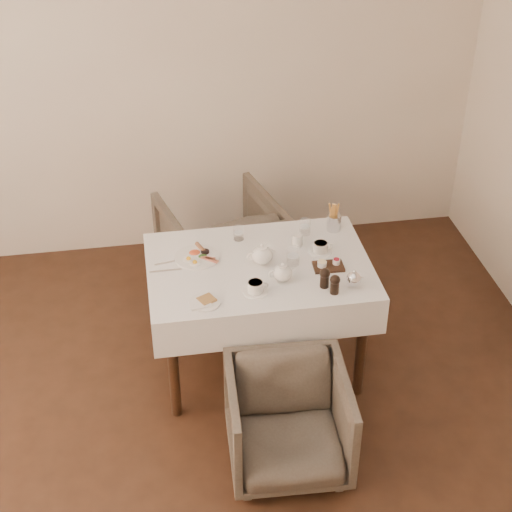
{
  "coord_description": "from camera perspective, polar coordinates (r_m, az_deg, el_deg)",
  "views": [
    {
      "loc": [
        -0.19,
        -2.63,
        3.32
      ],
      "look_at": [
        0.41,
        1.0,
        0.82
      ],
      "focal_mm": 55.0,
      "sensor_mm": 36.0,
      "label": 1
    }
  ],
  "objects": [
    {
      "name": "glass_right",
      "position": [
        4.75,
        3.58,
        2.14
      ],
      "size": [
        0.09,
        0.09,
        0.1
      ],
      "primitive_type": "cylinder",
      "rotation": [
        0.0,
        0.0,
        -0.4
      ],
      "color": "silver",
      "rests_on": "table"
    },
    {
      "name": "teacup_far",
      "position": [
        4.59,
        4.71,
        0.58
      ],
      "size": [
        0.14,
        0.14,
        0.07
      ],
      "rotation": [
        0.0,
        0.0,
        -0.05
      ],
      "color": "white",
      "rests_on": "table"
    },
    {
      "name": "glass_mid",
      "position": [
        4.47,
        2.71,
        -0.01
      ],
      "size": [
        0.1,
        0.1,
        0.1
      ],
      "primitive_type": "cylinder",
      "rotation": [
        0.0,
        0.0,
        -0.33
      ],
      "color": "silver",
      "rests_on": "table"
    },
    {
      "name": "table",
      "position": [
        4.55,
        0.22,
        -1.86
      ],
      "size": [
        1.28,
        0.88,
        0.75
      ],
      "color": "black",
      "rests_on": "ground"
    },
    {
      "name": "teapot_front",
      "position": [
        4.33,
        1.94,
        -1.14
      ],
      "size": [
        0.16,
        0.13,
        0.12
      ],
      "primitive_type": null,
      "rotation": [
        0.0,
        0.0,
        0.09
      ],
      "color": "white",
      "rests_on": "table"
    },
    {
      "name": "armchair_near",
      "position": [
        4.2,
        2.35,
        -11.93
      ],
      "size": [
        0.65,
        0.67,
        0.58
      ],
      "primitive_type": "imported",
      "rotation": [
        0.0,
        0.0,
        -0.05
      ],
      "color": "#473C34",
      "rests_on": "ground"
    },
    {
      "name": "side_plate",
      "position": [
        4.2,
        -3.8,
        -3.38
      ],
      "size": [
        0.17,
        0.17,
        0.02
      ],
      "rotation": [
        0.0,
        0.0,
        0.26
      ],
      "color": "white",
      "rests_on": "table"
    },
    {
      "name": "pepper_mill_right",
      "position": [
        4.25,
        5.75,
        -2.05
      ],
      "size": [
        0.07,
        0.07,
        0.12
      ],
      "primitive_type": null,
      "rotation": [
        0.0,
        0.0,
        0.16
      ],
      "color": "black",
      "rests_on": "table"
    },
    {
      "name": "breakfast_plate",
      "position": [
        4.55,
        -4.3,
        -0.02
      ],
      "size": [
        0.26,
        0.26,
        0.03
      ],
      "rotation": [
        0.0,
        0.0,
        -0.07
      ],
      "color": "white",
      "rests_on": "table"
    },
    {
      "name": "cutlery_fork",
      "position": [
        4.53,
        -6.28,
        -0.43
      ],
      "size": [
        0.18,
        0.05,
        0.0
      ],
      "primitive_type": "cube",
      "rotation": [
        0.0,
        0.0,
        1.77
      ],
      "color": "silver",
      "rests_on": "table"
    },
    {
      "name": "fries_cup",
      "position": [
        4.78,
        5.7,
        2.74
      ],
      "size": [
        0.09,
        0.09,
        0.18
      ],
      "rotation": [
        0.0,
        0.0,
        0.02
      ],
      "color": "silver",
      "rests_on": "table"
    },
    {
      "name": "armchair_far",
      "position": [
        5.39,
        -2.53,
        0.75
      ],
      "size": [
        0.91,
        0.93,
        0.69
      ],
      "primitive_type": "imported",
      "rotation": [
        0.0,
        0.0,
        3.4
      ],
      "color": "#473C34",
      "rests_on": "ground"
    },
    {
      "name": "glass_left",
      "position": [
        4.69,
        -1.27,
        1.68
      ],
      "size": [
        0.08,
        0.08,
        0.09
      ],
      "primitive_type": "cylinder",
      "rotation": [
        0.0,
        0.0,
        0.33
      ],
      "color": "silver",
      "rests_on": "table"
    },
    {
      "name": "teapot_centre",
      "position": [
        4.46,
        0.44,
        0.17
      ],
      "size": [
        0.19,
        0.15,
        0.14
      ],
      "primitive_type": null,
      "rotation": [
        0.0,
        0.0,
        0.13
      ],
      "color": "white",
      "rests_on": "table"
    },
    {
      "name": "silver_pot",
      "position": [
        4.32,
        7.12,
        -1.61
      ],
      "size": [
        0.11,
        0.1,
        0.11
      ],
      "primitive_type": null,
      "rotation": [
        0.0,
        0.0,
        -0.16
      ],
      "color": "white",
      "rests_on": "table"
    },
    {
      "name": "creamer",
      "position": [
        4.64,
        3.03,
        1.19
      ],
      "size": [
        0.07,
        0.07,
        0.07
      ],
      "primitive_type": "cylinder",
      "rotation": [
        0.0,
        0.0,
        0.2
      ],
      "color": "white",
      "rests_on": "table"
    },
    {
      "name": "teacup_near",
      "position": [
        4.25,
        -0.05,
        -2.32
      ],
      "size": [
        0.14,
        0.14,
        0.07
      ],
      "rotation": [
        0.0,
        0.0,
        -0.05
      ],
      "color": "white",
      "rests_on": "table"
    },
    {
      "name": "condiment_board",
      "position": [
        4.47,
        5.27,
        -0.69
      ],
      "size": [
        0.18,
        0.12,
        0.04
      ],
      "rotation": [
        0.0,
        0.0,
        -0.03
      ],
      "color": "black",
      "rests_on": "table"
    },
    {
      "name": "cutlery_knife",
      "position": [
        4.46,
        -6.59,
        -1.06
      ],
      "size": [
        0.18,
        0.02,
        0.0
      ],
      "primitive_type": "cube",
      "rotation": [
        0.0,
        0.0,
        1.58
      ],
      "color": "silver",
      "rests_on": "table"
    },
    {
      "name": "pepper_mill_left",
      "position": [
        4.29,
        5.02,
        -1.58
      ],
      "size": [
        0.08,
        0.08,
        0.12
      ],
      "primitive_type": null,
      "rotation": [
        0.0,
        0.0,
        0.43
      ],
      "color": "black",
      "rests_on": "table"
    }
  ]
}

